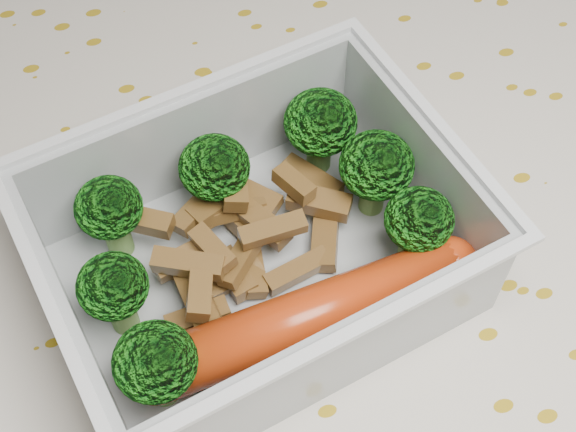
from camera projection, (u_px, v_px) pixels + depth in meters
name	position (u px, v px, depth m)	size (l,w,h in m)	color
dining_table	(281.00, 319.00, 0.49)	(1.40, 0.90, 0.75)	brown
tablecloth	(280.00, 279.00, 0.45)	(1.46, 0.96, 0.19)	beige
lunch_container	(258.00, 253.00, 0.38)	(0.22, 0.18, 0.07)	#B7BEC3
broccoli_florets	(256.00, 212.00, 0.38)	(0.18, 0.14, 0.05)	#608C3F
meat_pile	(240.00, 236.00, 0.39)	(0.12, 0.09, 0.03)	brown
sausage	(309.00, 317.00, 0.36)	(0.17, 0.04, 0.03)	#B1320D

